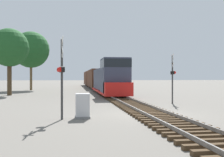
# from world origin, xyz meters

# --- Properties ---
(ground_plane) EXTENTS (400.00, 400.00, 0.00)m
(ground_plane) POSITION_xyz_m (0.00, 0.00, 0.00)
(ground_plane) COLOR #666059
(rail_track_bed) EXTENTS (2.60, 160.00, 0.31)m
(rail_track_bed) POSITION_xyz_m (0.00, -0.00, 0.14)
(rail_track_bed) COLOR #42301E
(rail_track_bed) RESTS_ON ground
(freight_train) EXTENTS (2.91, 51.90, 4.27)m
(freight_train) POSITION_xyz_m (0.00, 36.03, 1.93)
(freight_train) COLOR #33384C
(freight_train) RESTS_ON ground
(crossing_signal_near) EXTENTS (0.46, 1.02, 4.33)m
(crossing_signal_near) POSITION_xyz_m (-5.14, -1.13, 2.46)
(crossing_signal_near) COLOR #333333
(crossing_signal_near) RESTS_ON ground
(crossing_signal_far) EXTENTS (0.49, 1.01, 4.19)m
(crossing_signal_far) POSITION_xyz_m (3.74, 6.00, 2.43)
(crossing_signal_far) COLOR #333333
(crossing_signal_far) RESTS_ON ground
(relay_cabinet) EXTENTS (0.81, 0.65, 1.32)m
(relay_cabinet) POSITION_xyz_m (-4.04, -0.85, 0.65)
(relay_cabinet) COLOR slate
(relay_cabinet) RESTS_ON ground
(tree_far_right) EXTENTS (4.68, 4.68, 8.20)m
(tree_far_right) POSITION_xyz_m (-12.24, 18.58, 5.82)
(tree_far_right) COLOR #473521
(tree_far_right) RESTS_ON ground
(tree_mid_background) EXTENTS (6.26, 6.26, 10.13)m
(tree_mid_background) POSITION_xyz_m (-11.70, 31.74, 6.98)
(tree_mid_background) COLOR brown
(tree_mid_background) RESTS_ON ground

